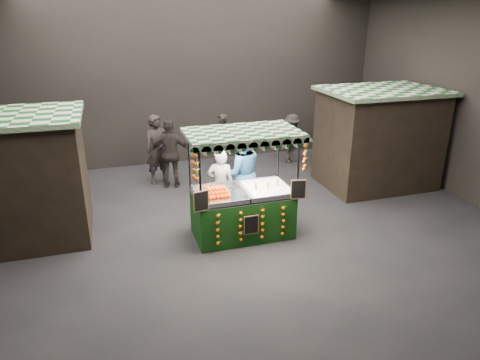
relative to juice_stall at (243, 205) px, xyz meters
name	(u,v)px	position (x,y,z in m)	size (l,w,h in m)	color
ground	(236,229)	(-0.08, 0.28, -0.70)	(12.00, 12.00, 0.00)	black
market_hall	(235,71)	(-0.08, 0.28, 2.68)	(12.10, 10.10, 5.05)	black
neighbour_stall_left	(11,179)	(-4.48, 1.28, 0.61)	(3.00, 2.20, 2.60)	black
neighbour_stall_right	(378,138)	(4.32, 1.78, 0.61)	(3.00, 2.20, 2.60)	black
juice_stall	(243,205)	(0.00, 0.00, 0.00)	(2.34, 1.37, 2.26)	black
vendor_grey	(221,185)	(-0.25, 0.89, 0.13)	(0.70, 0.58, 1.66)	gray
vendor_blue	(241,173)	(0.26, 1.03, 0.31)	(0.99, 0.78, 2.02)	#295986
shopper_0	(158,150)	(-1.29, 3.61, 0.25)	(0.79, 0.62, 1.90)	#2B2423
shopper_1	(326,141)	(3.67, 3.42, 0.14)	(0.84, 0.66, 1.68)	black
shopper_2	(171,154)	(-1.01, 3.18, 0.23)	(1.17, 0.70, 1.86)	#292221
shopper_3	(292,138)	(2.90, 4.18, 0.06)	(1.14, 0.96, 1.53)	black
shopper_4	(20,181)	(-4.58, 2.52, 0.11)	(0.79, 0.52, 1.62)	black
shopper_5	(347,140)	(4.42, 3.46, 0.08)	(0.71, 1.51, 1.56)	#292521
shopper_6	(222,141)	(0.70, 4.37, 0.12)	(0.39, 0.60, 1.63)	black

